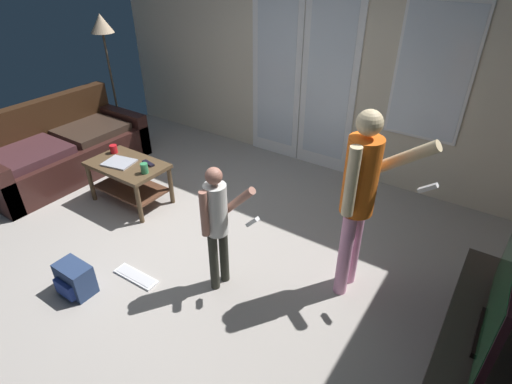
% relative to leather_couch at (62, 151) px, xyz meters
% --- Properties ---
extents(ground_plane, '(5.83, 4.71, 0.02)m').
position_rel_leather_couch_xyz_m(ground_plane, '(2.25, -0.29, -0.30)').
color(ground_plane, '#A09891').
extents(wall_back_with_doors, '(5.83, 0.09, 2.80)m').
position_rel_leather_couch_xyz_m(wall_back_with_doors, '(2.29, 2.03, 1.07)').
color(wall_back_with_doors, beige).
rests_on(wall_back_with_doors, ground_plane).
extents(leather_couch, '(0.93, 1.98, 0.87)m').
position_rel_leather_couch_xyz_m(leather_couch, '(0.00, 0.00, 0.00)').
color(leather_couch, '#331A17').
rests_on(leather_couch, ground_plane).
extents(coffee_table, '(0.86, 0.53, 0.48)m').
position_rel_leather_couch_xyz_m(coffee_table, '(1.25, 0.01, 0.06)').
color(coffee_table, brown).
rests_on(coffee_table, ground_plane).
extents(tv_stand, '(0.45, 1.74, 0.44)m').
position_rel_leather_couch_xyz_m(tv_stand, '(4.82, -0.24, -0.07)').
color(tv_stand, '#352D25').
rests_on(tv_stand, ground_plane).
extents(flat_screen_tv, '(0.08, 1.21, 0.74)m').
position_rel_leather_couch_xyz_m(flat_screen_tv, '(4.82, -0.24, 0.53)').
color(flat_screen_tv, black).
rests_on(flat_screen_tv, tv_stand).
extents(person_adult, '(0.63, 0.43, 1.59)m').
position_rel_leather_couch_xyz_m(person_adult, '(3.81, 0.12, 0.66)').
color(person_adult, pink).
rests_on(person_adult, ground_plane).
extents(person_child, '(0.43, 0.31, 1.14)m').
position_rel_leather_couch_xyz_m(person_child, '(2.90, -0.46, 0.39)').
color(person_child, '#2B2C24').
rests_on(person_child, ground_plane).
extents(floor_lamp, '(0.31, 0.31, 1.73)m').
position_rel_leather_couch_xyz_m(floor_lamp, '(-0.32, 1.16, 1.19)').
color(floor_lamp, '#32301F').
rests_on(floor_lamp, ground_plane).
extents(backpack, '(0.31, 0.23, 0.28)m').
position_rel_leather_couch_xyz_m(backpack, '(1.95, -1.21, -0.15)').
color(backpack, navy).
rests_on(backpack, ground_plane).
extents(loose_keyboard, '(0.44, 0.14, 0.02)m').
position_rel_leather_couch_xyz_m(loose_keyboard, '(2.23, -0.83, -0.28)').
color(loose_keyboard, white).
rests_on(loose_keyboard, ground_plane).
extents(laptop_closed, '(0.36, 0.31, 0.02)m').
position_rel_leather_couch_xyz_m(laptop_closed, '(1.18, -0.03, 0.20)').
color(laptop_closed, '#A8AAB4').
rests_on(laptop_closed, coffee_table).
extents(cup_near_edge, '(0.08, 0.08, 0.11)m').
position_rel_leather_couch_xyz_m(cup_near_edge, '(1.58, -0.03, 0.25)').
color(cup_near_edge, '#348854').
rests_on(cup_near_edge, coffee_table).
extents(cup_by_laptop, '(0.08, 0.08, 0.09)m').
position_rel_leather_couch_xyz_m(cup_by_laptop, '(0.93, 0.11, 0.24)').
color(cup_by_laptop, red).
rests_on(cup_by_laptop, coffee_table).
extents(tv_remote_black, '(0.18, 0.08, 0.02)m').
position_rel_leather_couch_xyz_m(tv_remote_black, '(1.46, 0.13, 0.21)').
color(tv_remote_black, black).
rests_on(tv_remote_black, coffee_table).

